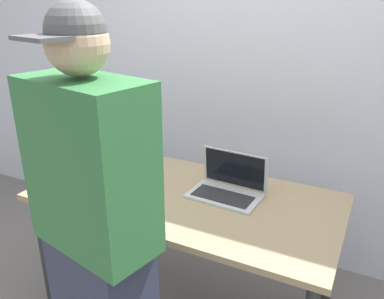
# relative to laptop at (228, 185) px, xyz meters

# --- Properties ---
(desk) EXTENTS (1.52, 0.77, 0.75)m
(desk) POSITION_rel_laptop_xyz_m (-0.18, -0.11, -0.13)
(desk) COLOR #9E8460
(desk) RESTS_ON ground
(laptop) EXTENTS (0.36, 0.26, 0.21)m
(laptop) POSITION_rel_laptop_xyz_m (0.00, 0.00, 0.00)
(laptop) COLOR #B7BABC
(laptop) RESTS_ON desk
(beer_bottle_green) EXTENTS (0.06, 0.06, 0.32)m
(beer_bottle_green) POSITION_rel_laptop_xyz_m (-0.70, -0.02, 0.08)
(beer_bottle_green) COLOR #333333
(beer_bottle_green) RESTS_ON desk
(beer_bottle_amber) EXTENTS (0.08, 0.08, 0.29)m
(beer_bottle_amber) POSITION_rel_laptop_xyz_m (-0.68, 0.09, 0.07)
(beer_bottle_amber) COLOR #472B14
(beer_bottle_amber) RESTS_ON desk
(beer_bottle_brown) EXTENTS (0.07, 0.07, 0.30)m
(beer_bottle_brown) POSITION_rel_laptop_xyz_m (-0.88, 0.13, 0.07)
(beer_bottle_brown) COLOR #1E5123
(beer_bottle_brown) RESTS_ON desk
(person_figure) EXTENTS (0.48, 0.33, 1.67)m
(person_figure) POSITION_rel_laptop_xyz_m (-0.19, -0.76, 0.04)
(person_figure) COLOR #2D3347
(person_figure) RESTS_ON ground
(back_wall) EXTENTS (6.00, 0.10, 2.60)m
(back_wall) POSITION_rel_laptop_xyz_m (-0.18, 0.73, 0.51)
(back_wall) COLOR silver
(back_wall) RESTS_ON ground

